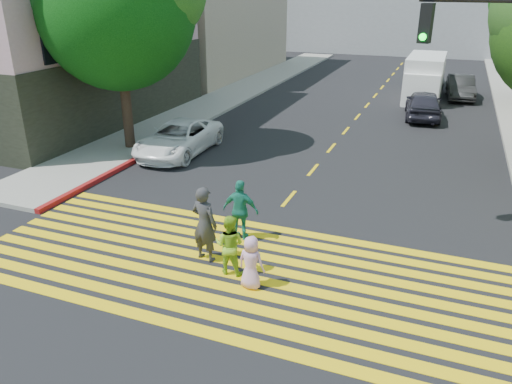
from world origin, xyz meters
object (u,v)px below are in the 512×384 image
Objects in this scene: pedestrian_man at (205,224)px; dark_car_parked at (461,87)px; pedestrian_child at (251,262)px; white_van at (424,79)px; white_sedan at (179,138)px; silver_car at (431,76)px; pedestrian_woman at (230,245)px; pedestrian_extra at (241,210)px; tree_left at (118,2)px; dark_car_near at (423,104)px.

dark_car_parked is (5.81, 23.59, -0.30)m from pedestrian_man.
dark_car_parked is at bearing -95.27° from pedestrian_child.
white_sedan is at bearing -120.09° from white_van.
silver_car is 0.81× the size of white_van.
pedestrian_man is 1.53× the size of pedestrian_child.
pedestrian_woman is 0.88× the size of pedestrian_extra.
white_van is (-0.14, -5.19, 0.59)m from silver_car.
pedestrian_man is 0.96m from pedestrian_woman.
pedestrian_man reaches higher than silver_car.
dark_car_parked is at bearing 55.03° from white_sedan.
pedestrian_woman reaches higher than silver_car.
dark_car_near is at bearing 42.61° from tree_left.
dark_car_parked reaches higher than silver_car.
dark_car_near is at bearing -105.24° from pedestrian_extra.
white_sedan is at bearing 6.56° from tree_left.
pedestrian_man reaches higher than dark_car_parked.
pedestrian_extra reaches higher than white_sedan.
dark_car_near is 0.79× the size of white_van.
white_van is (2.09, 23.19, 0.59)m from pedestrian_child.
pedestrian_child is at bearing 164.64° from pedestrian_man.
pedestrian_woman is 1.17× the size of pedestrian_child.
white_sedan reaches higher than pedestrian_child.
white_van is at bearing -90.56° from pedestrian_child.
pedestrian_woman is 9.77m from white_sedan.
silver_car is 1.05× the size of dark_car_parked.
tree_left reaches higher than dark_car_near.
silver_car is 4.48m from dark_car_parked.
white_sedan is at bearing -46.84° from pedestrian_child.
pedestrian_extra is at bearing -37.73° from tree_left.
pedestrian_woman is at bearing -43.44° from tree_left.
pedestrian_woman is at bearing 80.10° from silver_car.
tree_left is 11.31m from pedestrian_man.
pedestrian_woman reaches higher than dark_car_parked.
white_van is at bearing -156.32° from dark_car_parked.
white_sedan is 21.98m from silver_car.
white_sedan is 1.07× the size of silver_car.
white_van is (3.26, 21.05, 0.38)m from pedestrian_extra.
dark_car_near is at bearing 46.89° from white_sedan.
pedestrian_extra is (0.41, 1.36, -0.14)m from pedestrian_man.
tree_left is at bearing 36.49° from dark_car_near.
pedestrian_extra is 26.46m from silver_car.
white_van reaches higher than dark_car_near.
pedestrian_man is at bearing -26.36° from pedestrian_woman.
dark_car_near is 1.03× the size of dark_car_parked.
pedestrian_extra is (-0.44, 1.73, 0.10)m from pedestrian_woman.
white_van reaches higher than pedestrian_woman.
dark_car_parked is at bearing 28.78° from white_van.
pedestrian_extra is 22.88m from dark_car_parked.
white_van reaches higher than pedestrian_extra.
pedestrian_man is at bearing 70.90° from dark_car_near.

